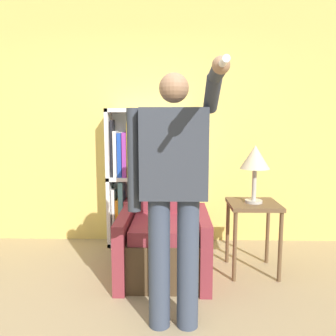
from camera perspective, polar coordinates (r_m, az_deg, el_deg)
wall_back at (r=3.92m, az=-4.05°, el=7.49°), size 8.00×0.06×2.80m
bookcase at (r=3.82m, az=-4.67°, el=-2.57°), size 1.02×0.28×1.58m
armchair at (r=3.16m, az=-0.68°, el=-11.73°), size 0.81×0.83×1.18m
person_standing at (r=2.17m, az=0.93°, el=-3.26°), size 0.59×0.78×1.74m
side_table at (r=3.22m, az=14.60°, el=-7.94°), size 0.46×0.46×0.68m
table_lamp at (r=3.13m, az=14.93°, el=1.44°), size 0.27×0.27×0.54m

